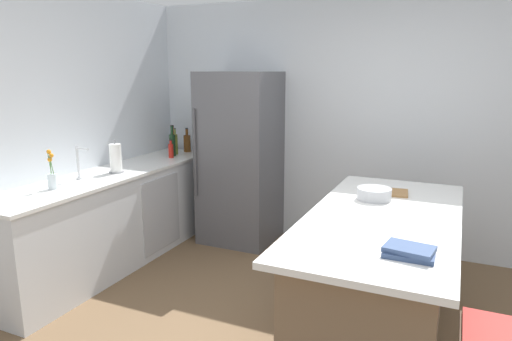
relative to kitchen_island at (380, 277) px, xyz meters
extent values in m
cube|color=silver|center=(-0.48, 1.76, 0.84)|extent=(6.00, 0.10, 2.60)
cube|color=silver|center=(-2.93, -0.49, 0.84)|extent=(0.10, 6.00, 2.60)
cube|color=silver|center=(-2.58, 0.29, -0.02)|extent=(0.61, 2.65, 0.88)
cube|color=white|center=(-2.58, 0.29, 0.43)|extent=(0.64, 2.68, 0.03)
cube|color=#B2B5BA|center=(-2.27, 0.62, -0.02)|extent=(0.01, 0.60, 0.74)
cube|color=#7A6047|center=(0.00, 0.00, -0.03)|extent=(0.80, 1.91, 0.88)
cube|color=white|center=(0.00, 0.00, 0.43)|extent=(0.96, 2.11, 0.04)
cube|color=#56565B|center=(-1.74, 1.36, 0.46)|extent=(0.76, 0.70, 1.85)
cylinder|color=#4C4C51|center=(-2.08, 0.99, 0.55)|extent=(0.02, 0.02, 0.92)
cube|color=#473828|center=(0.68, -0.78, 0.16)|extent=(0.36, 0.36, 0.04)
cube|color=#B2332D|center=(0.68, -0.78, 0.19)|extent=(0.34, 0.34, 0.03)
cylinder|color=silver|center=(-2.64, -0.06, 0.46)|extent=(0.05, 0.05, 0.02)
cylinder|color=silver|center=(-2.64, -0.06, 0.61)|extent=(0.02, 0.02, 0.28)
cylinder|color=silver|center=(-2.58, -0.06, 0.73)|extent=(0.14, 0.02, 0.02)
cylinder|color=silver|center=(-2.58, -0.41, 0.51)|extent=(0.07, 0.07, 0.13)
cylinder|color=#4C7F3D|center=(-2.59, -0.40, 0.63)|extent=(0.01, 0.03, 0.26)
sphere|color=orange|center=(-2.59, -0.40, 0.76)|extent=(0.04, 0.04, 0.04)
cylinder|color=#4C7F3D|center=(-2.57, -0.41, 0.60)|extent=(0.01, 0.01, 0.20)
sphere|color=orange|center=(-2.57, -0.41, 0.69)|extent=(0.04, 0.04, 0.04)
cylinder|color=#4C7F3D|center=(-2.56, -0.40, 0.61)|extent=(0.01, 0.04, 0.23)
sphere|color=orange|center=(-2.56, -0.40, 0.73)|extent=(0.04, 0.04, 0.04)
cylinder|color=gray|center=(-2.53, 0.29, 0.45)|extent=(0.14, 0.14, 0.01)
cylinder|color=white|center=(-2.53, 0.29, 0.59)|extent=(0.11, 0.11, 0.26)
cylinder|color=gray|center=(-2.53, 0.29, 0.74)|extent=(0.02, 0.02, 0.04)
cylinder|color=brown|center=(-2.52, 1.52, 0.55)|extent=(0.08, 0.08, 0.20)
cylinder|color=brown|center=(-2.52, 1.52, 0.68)|extent=(0.03, 0.03, 0.08)
cylinder|color=black|center=(-2.52, 1.52, 0.73)|extent=(0.03, 0.03, 0.01)
cylinder|color=#994C23|center=(-2.64, 1.41, 0.57)|extent=(0.05, 0.05, 0.24)
cylinder|color=#994C23|center=(-2.64, 1.41, 0.72)|extent=(0.02, 0.02, 0.07)
cylinder|color=black|center=(-2.64, 1.41, 0.76)|extent=(0.02, 0.02, 0.01)
cylinder|color=olive|center=(-2.56, 1.33, 0.56)|extent=(0.05, 0.05, 0.23)
cylinder|color=olive|center=(-2.56, 1.33, 0.71)|extent=(0.02, 0.02, 0.06)
cylinder|color=black|center=(-2.56, 1.33, 0.74)|extent=(0.02, 0.02, 0.01)
cylinder|color=#19381E|center=(-2.53, 1.23, 0.57)|extent=(0.07, 0.07, 0.24)
cylinder|color=#19381E|center=(-2.53, 1.23, 0.74)|extent=(0.03, 0.03, 0.10)
cylinder|color=black|center=(-2.53, 1.23, 0.79)|extent=(0.03, 0.03, 0.01)
cylinder|color=red|center=(-2.48, 1.13, 0.52)|extent=(0.06, 0.06, 0.15)
cylinder|color=red|center=(-2.48, 1.13, 0.62)|extent=(0.03, 0.03, 0.04)
cylinder|color=black|center=(-2.48, 1.13, 0.65)|extent=(0.03, 0.03, 0.01)
cube|color=#334770|center=(0.23, -0.65, 0.46)|extent=(0.26, 0.19, 0.03)
cube|color=#334770|center=(0.23, -0.65, 0.49)|extent=(0.27, 0.21, 0.03)
cylinder|color=#B2B5BA|center=(-0.13, 0.35, 0.50)|extent=(0.25, 0.25, 0.09)
cube|color=#9E7042|center=(-0.07, 0.58, 0.46)|extent=(0.35, 0.26, 0.02)
camera|label=1|loc=(0.42, -3.00, 1.40)|focal=31.91mm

